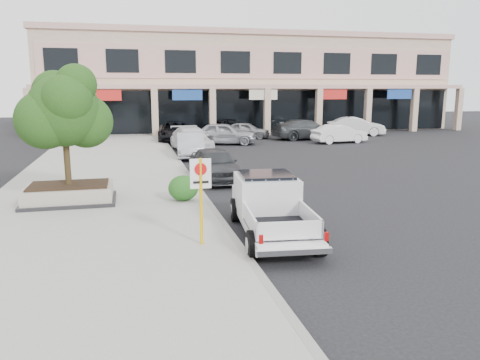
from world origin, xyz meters
The scene contains 19 objects.
ground centered at (0.00, 0.00, 0.00)m, with size 120.00×120.00×0.00m, color black.
sidewalk centered at (-5.50, 6.00, 0.07)m, with size 8.00×52.00×0.15m, color gray.
curb centered at (-1.55, 6.00, 0.07)m, with size 0.20×52.00×0.15m, color gray.
strip_mall centered at (8.00, 33.93, 4.75)m, with size 40.55×12.43×9.50m.
planter centered at (-6.44, 3.56, 0.48)m, with size 3.20×2.20×0.68m.
planter_tree centered at (-6.30, 3.72, 3.41)m, with size 2.90×2.55×4.00m.
no_parking_sign centered at (-2.51, -2.09, 1.63)m, with size 0.55×0.09×2.30m.
hedge centered at (-2.41, 2.89, 0.62)m, with size 1.10×0.99×0.94m, color #174B15.
pickup_truck centered at (-0.35, -1.42, 0.84)m, with size 1.97×5.32×1.68m, color white, non-canonical shape.
curb_car_a centered at (-0.45, 7.08, 0.76)m, with size 1.79×4.44×1.51m, color #2C2E31.
curb_car_b centered at (-0.60, 14.74, 0.75)m, with size 1.58×4.53×1.49m, color #AFB1B8.
curb_car_c centered at (-0.17, 17.53, 0.79)m, with size 2.22×5.47×1.59m, color silver.
curb_car_d centered at (-0.62, 23.59, 0.79)m, with size 2.61×5.67×1.58m, color black.
lot_car_a centered at (2.71, 20.68, 0.83)m, with size 1.96×4.88×1.66m, color #A0A1A8.
lot_car_b centered at (11.62, 19.59, 0.71)m, with size 1.50×4.31×1.42m, color silver.
lot_car_c centered at (10.08, 22.61, 0.82)m, with size 2.30×5.66×1.64m, color #303335.
lot_car_d centered at (4.89, 27.19, 0.72)m, with size 2.39×5.19×1.44m, color black.
lot_car_e centered at (5.40, 24.56, 0.69)m, with size 1.62×4.04×1.38m, color gray.
lot_car_f centered at (15.55, 24.55, 0.82)m, with size 1.73×4.97×1.64m, color silver.
Camera 1 is at (-4.26, -13.83, 4.23)m, focal length 35.00 mm.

